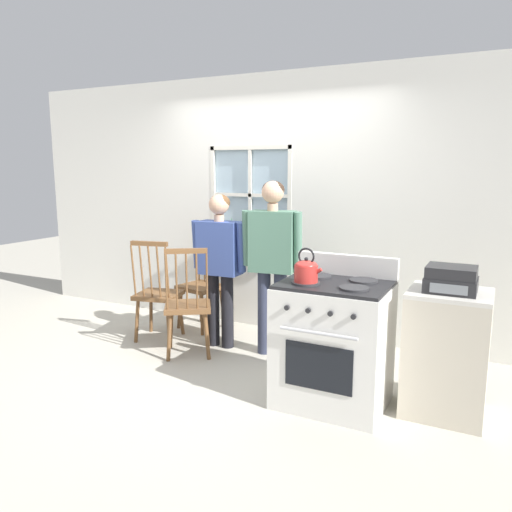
# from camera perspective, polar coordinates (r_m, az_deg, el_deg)

# --- Properties ---
(ground_plane) EXTENTS (16.00, 16.00, 0.00)m
(ground_plane) POSITION_cam_1_polar(r_m,az_deg,el_deg) (4.42, -5.79, -13.19)
(ground_plane) COLOR #B2AD9E
(wall_back) EXTENTS (6.40, 0.16, 2.70)m
(wall_back) POSITION_cam_1_polar(r_m,az_deg,el_deg) (5.30, 2.22, 5.78)
(wall_back) COLOR silver
(wall_back) RESTS_ON ground_plane
(chair_by_window) EXTENTS (0.57, 0.56, 1.04)m
(chair_by_window) POSITION_cam_1_polar(r_m,az_deg,el_deg) (4.70, -7.81, -5.76)
(chair_by_window) COLOR brown
(chair_by_window) RESTS_ON ground_plane
(chair_near_wall) EXTENTS (0.50, 0.49, 1.04)m
(chair_near_wall) POSITION_cam_1_polar(r_m,az_deg,el_deg) (5.17, -11.19, -4.40)
(chair_near_wall) COLOR brown
(chair_near_wall) RESTS_ON ground_plane
(chair_center_cluster) EXTENTS (0.50, 0.48, 1.04)m
(chair_center_cluster) POSITION_cam_1_polar(r_m,az_deg,el_deg) (5.48, -6.13, -3.44)
(chair_center_cluster) COLOR brown
(chair_center_cluster) RESTS_ON ground_plane
(person_elderly_left) EXTENTS (0.56, 0.23, 1.49)m
(person_elderly_left) POSITION_cam_1_polar(r_m,az_deg,el_deg) (4.80, -4.18, -0.05)
(person_elderly_left) COLOR black
(person_elderly_left) RESTS_ON ground_plane
(person_teen_center) EXTENTS (0.57, 0.27, 1.63)m
(person_teen_center) POSITION_cam_1_polar(r_m,az_deg,el_deg) (4.57, 1.88, 0.55)
(person_teen_center) COLOR #2D3347
(person_teen_center) RESTS_ON ground_plane
(stove) EXTENTS (0.78, 0.68, 1.08)m
(stove) POSITION_cam_1_polar(r_m,az_deg,el_deg) (3.78, 8.84, -9.70)
(stove) COLOR white
(stove) RESTS_ON ground_plane
(kettle) EXTENTS (0.21, 0.17, 0.25)m
(kettle) POSITION_cam_1_polar(r_m,az_deg,el_deg) (3.56, 5.75, -1.62)
(kettle) COLOR red
(kettle) RESTS_ON stove
(potted_plant) EXTENTS (0.14, 0.14, 0.29)m
(potted_plant) POSITION_cam_1_polar(r_m,az_deg,el_deg) (5.48, -2.91, 2.34)
(potted_plant) COLOR beige
(potted_plant) RESTS_ON wall_back
(side_counter) EXTENTS (0.55, 0.50, 0.90)m
(side_counter) POSITION_cam_1_polar(r_m,az_deg,el_deg) (3.84, 20.91, -10.30)
(side_counter) COLOR beige
(side_counter) RESTS_ON ground_plane
(stereo) EXTENTS (0.34, 0.29, 0.18)m
(stereo) POSITION_cam_1_polar(r_m,az_deg,el_deg) (3.67, 21.40, -2.51)
(stereo) COLOR #232326
(stereo) RESTS_ON side_counter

